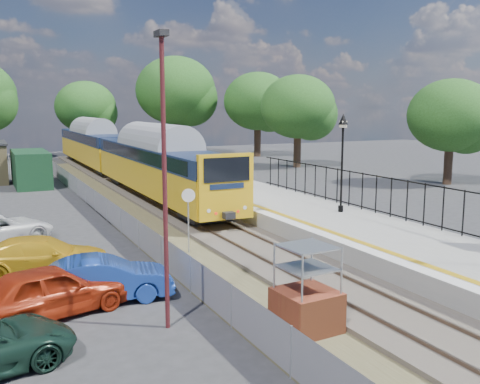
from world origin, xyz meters
TOP-DOWN VIEW (x-y plane):
  - ground at (0.00, 0.00)m, footprint 120.00×120.00m
  - track_bed at (-0.47, 9.67)m, footprint 5.90×80.00m
  - platform at (4.20, 8.00)m, footprint 5.00×70.00m
  - platform_edge at (2.14, 8.00)m, footprint 0.90×70.00m
  - victorian_lamp_north at (5.30, 6.00)m, footprint 0.44×0.44m
  - palisade_fence at (6.55, 2.24)m, footprint 0.12×26.00m
  - wire_fence at (-4.20, 12.00)m, footprint 0.06×52.00m
  - tree_line at (1.40, 42.00)m, footprint 56.80×43.80m
  - train at (0.00, 27.85)m, footprint 2.82×40.83m
  - brick_plinth at (-2.56, -3.09)m, footprint 1.54×1.54m
  - speed_sign at (-2.63, 5.29)m, footprint 0.52×0.17m
  - carpark_lamp at (-5.72, -1.24)m, footprint 0.25×0.50m
  - car_red at (-8.38, 0.97)m, footprint 4.62×2.77m
  - car_blue at (-6.81, 1.51)m, footprint 4.27×1.97m
  - car_yellow at (-8.17, 5.04)m, footprint 4.89×2.83m

SIDE VIEW (x-z plane):
  - ground at x=0.00m, z-range 0.00..0.00m
  - track_bed at x=-0.47m, z-range -0.05..0.24m
  - platform at x=4.20m, z-range 0.00..0.90m
  - wire_fence at x=-4.20m, z-range 0.00..1.20m
  - car_yellow at x=-8.17m, z-range 0.00..1.33m
  - car_blue at x=-6.81m, z-range 0.00..1.36m
  - car_red at x=-8.38m, z-range 0.00..1.47m
  - platform_edge at x=2.14m, z-range 0.90..0.91m
  - brick_plinth at x=-2.56m, z-range -0.05..2.29m
  - speed_sign at x=-2.63m, z-range 0.46..3.09m
  - palisade_fence at x=6.55m, z-range 0.84..2.84m
  - train at x=0.00m, z-range 0.59..4.09m
  - victorian_lamp_north at x=5.30m, z-range 2.00..6.60m
  - carpark_lamp at x=-5.72m, z-range 0.50..8.15m
  - tree_line at x=1.40m, z-range 0.67..12.55m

